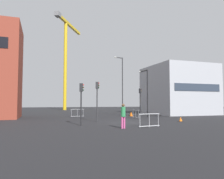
# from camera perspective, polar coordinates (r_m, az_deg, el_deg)

# --- Properties ---
(ground) EXTENTS (160.00, 160.00, 0.00)m
(ground) POSITION_cam_1_polar(r_m,az_deg,el_deg) (22.00, 3.98, -8.51)
(ground) COLOR black
(office_block) EXTENTS (9.62, 9.95, 8.14)m
(office_block) POSITION_cam_1_polar(r_m,az_deg,el_deg) (38.95, 16.81, -0.20)
(office_block) COLOR #A8AAB2
(office_block) RESTS_ON ground
(construction_crane) EXTENTS (9.15, 15.08, 24.90)m
(construction_crane) POSITION_cam_1_polar(r_m,az_deg,el_deg) (62.47, -11.93, 9.82)
(construction_crane) COLOR gold
(construction_crane) RESTS_ON ground
(streetlamp_tall) EXTENTS (1.61, 0.59, 8.98)m
(streetlamp_tall) POSITION_cam_1_polar(r_m,az_deg,el_deg) (33.75, 2.53, 1.96)
(streetlamp_tall) COLOR #232326
(streetlamp_tall) RESTS_ON ground
(streetlamp_short) EXTENTS (0.53, 1.78, 6.43)m
(streetlamp_short) POSITION_cam_1_polar(r_m,az_deg,el_deg) (29.99, 8.93, 0.23)
(streetlamp_short) COLOR black
(streetlamp_short) RESTS_ON ground
(traffic_light_verge) EXTENTS (0.37, 0.25, 4.07)m
(traffic_light_verge) POSITION_cam_1_polar(r_m,az_deg,el_deg) (32.87, 7.34, -2.07)
(traffic_light_verge) COLOR black
(traffic_light_verge) RESTS_ON ground
(traffic_light_island) EXTENTS (0.39, 0.30, 3.58)m
(traffic_light_island) POSITION_cam_1_polar(r_m,az_deg,el_deg) (18.71, -8.04, -1.92)
(traffic_light_island) COLOR #232326
(traffic_light_island) RESTS_ON ground
(traffic_light_far) EXTENTS (0.39, 0.34, 4.06)m
(traffic_light_far) POSITION_cam_1_polar(r_m,az_deg,el_deg) (22.27, -3.90, -1.44)
(traffic_light_far) COLOR #2D2D30
(traffic_light_far) RESTS_ON ground
(pedestrian_walking) EXTENTS (0.34, 0.34, 1.86)m
(pedestrian_walking) POSITION_cam_1_polar(r_m,az_deg,el_deg) (16.57, 2.95, -6.37)
(pedestrian_walking) COLOR #D14C8C
(pedestrian_walking) RESTS_ON ground
(safety_barrier_rear) EXTENTS (0.12, 2.00, 1.08)m
(safety_barrier_rear) POSITION_cam_1_polar(r_m,az_deg,el_deg) (27.24, 6.23, -6.35)
(safety_barrier_rear) COLOR #9EA0A5
(safety_barrier_rear) RESTS_ON ground
(safety_barrier_right_run) EXTENTS (1.81, 0.08, 1.08)m
(safety_barrier_right_run) POSITION_cam_1_polar(r_m,az_deg,el_deg) (30.36, -9.02, -6.04)
(safety_barrier_right_run) COLOR gray
(safety_barrier_right_run) RESTS_ON ground
(safety_barrier_front) EXTENTS (1.97, 0.35, 1.08)m
(safety_barrier_front) POSITION_cam_1_polar(r_m,az_deg,el_deg) (17.69, 9.72, -7.87)
(safety_barrier_front) COLOR #B2B5BA
(safety_barrier_front) RESTS_ON ground
(traffic_cone_by_barrier) EXTENTS (0.46, 0.46, 0.47)m
(traffic_cone_by_barrier) POSITION_cam_1_polar(r_m,az_deg,el_deg) (33.14, 4.90, -6.46)
(traffic_cone_by_barrier) COLOR black
(traffic_cone_by_barrier) RESTS_ON ground
(traffic_cone_striped) EXTENTS (0.60, 0.60, 0.61)m
(traffic_cone_striped) POSITION_cam_1_polar(r_m,az_deg,el_deg) (31.63, 5.05, -6.46)
(traffic_cone_striped) COLOR black
(traffic_cone_striped) RESTS_ON ground
(traffic_cone_orange) EXTENTS (0.46, 0.46, 0.47)m
(traffic_cone_orange) POSITION_cam_1_polar(r_m,az_deg,el_deg) (23.92, 17.48, -7.45)
(traffic_cone_orange) COLOR black
(traffic_cone_orange) RESTS_ON ground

